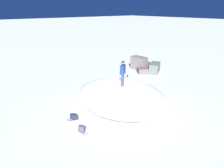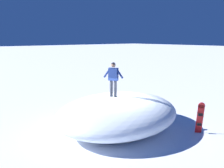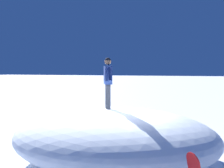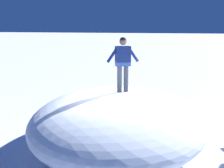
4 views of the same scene
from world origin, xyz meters
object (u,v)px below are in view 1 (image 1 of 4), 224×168
(snowboarder_standing, at_px, (123,71))
(backpack_far, at_px, (74,117))
(snowboard_primary_upright, at_px, (127,78))
(backpack_near, at_px, (81,129))

(snowboarder_standing, xyz_separation_m, backpack_far, (-3.09, 0.77, -2.35))
(snowboard_primary_upright, relative_size, backpack_far, 2.54)
(snowboarder_standing, height_order, backpack_near, snowboarder_standing)
(snowboarder_standing, height_order, snowboard_primary_upright, snowboarder_standing)
(backpack_near, height_order, backpack_far, backpack_near)
(snowboarder_standing, relative_size, backpack_far, 2.64)
(backpack_far, bearing_deg, backpack_near, -103.46)
(snowboarder_standing, bearing_deg, backpack_near, -169.61)
(backpack_near, xyz_separation_m, backpack_far, (0.33, 1.40, -0.03))
(snowboard_primary_upright, height_order, backpack_far, snowboard_primary_upright)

